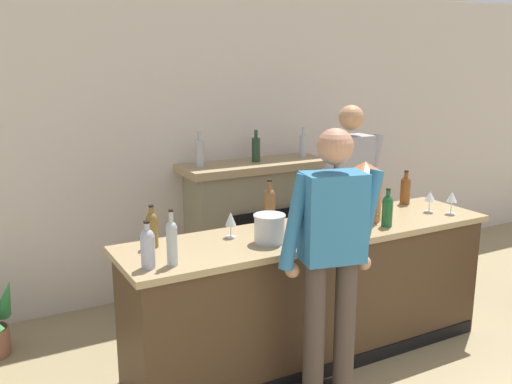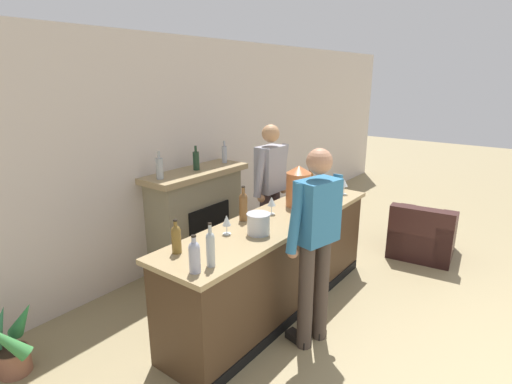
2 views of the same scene
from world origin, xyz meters
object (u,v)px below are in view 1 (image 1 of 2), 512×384
object	(u,v)px
wine_bottle_burgundy_dark	(148,247)
wine_glass_front_right	(315,207)
person_bartender	(349,197)
wine_glass_mid_counter	(231,220)
fireplace_stone	(254,223)
ice_bucket_steel	(269,228)
wine_bottle_riesling_slim	(405,189)
wine_bottle_port_short	(387,209)
person_customer	(331,260)
wine_glass_by_dispenser	(452,198)
copper_dispenser	(364,190)
wine_bottle_rose_blush	(152,228)
wine_glass_back_row	(430,197)
wine_bottle_merlot_tall	(172,241)
wine_bottle_chardonnay_pale	(269,206)

from	to	relation	value
wine_bottle_burgundy_dark	wine_glass_front_right	xyz separation A→B (m)	(1.33, 0.28, 0.00)
person_bartender	wine_glass_mid_counter	size ratio (longest dim) A/B	9.97
fireplace_stone	ice_bucket_steel	xyz separation A→B (m)	(-0.68, -1.47, 0.44)
wine_bottle_riesling_slim	wine_bottle_port_short	size ratio (longest dim) A/B	1.01
ice_bucket_steel	wine_bottle_burgundy_dark	xyz separation A→B (m)	(-0.84, -0.07, 0.03)
person_bartender	wine_bottle_riesling_slim	bearing A→B (deg)	-52.89
ice_bucket_steel	fireplace_stone	bearing A→B (deg)	65.23
person_customer	person_bartender	distance (m)	1.60
wine_bottle_burgundy_dark	wine_bottle_port_short	xyz separation A→B (m)	(1.76, -0.02, -0.00)
person_customer	wine_glass_by_dispenser	distance (m)	1.50
wine_bottle_burgundy_dark	wine_bottle_riesling_slim	world-z (taller)	same
wine_glass_mid_counter	wine_glass_front_right	bearing A→B (deg)	-0.81
copper_dispenser	wine_bottle_port_short	size ratio (longest dim) A/B	1.58
wine_glass_by_dispenser	wine_bottle_port_short	bearing A→B (deg)	-178.53
wine_bottle_port_short	wine_glass_front_right	xyz separation A→B (m)	(-0.42, 0.29, 0.00)
ice_bucket_steel	wine_glass_by_dispenser	world-z (taller)	ice_bucket_steel
fireplace_stone	wine_bottle_riesling_slim	size ratio (longest dim) A/B	5.43
copper_dispenser	wine_glass_front_right	size ratio (longest dim) A/B	2.43
wine_bottle_rose_blush	wine_glass_front_right	xyz separation A→B (m)	(1.19, -0.07, 0.00)
person_customer	wine_bottle_port_short	world-z (taller)	person_customer
person_bartender	wine_glass_back_row	size ratio (longest dim) A/B	10.56
wine_bottle_merlot_tall	wine_glass_by_dispenser	xyz separation A→B (m)	(2.28, 0.02, -0.02)
copper_dispenser	wine_bottle_merlot_tall	bearing A→B (deg)	-171.70
person_bartender	wine_glass_by_dispenser	world-z (taller)	person_bartender
person_bartender	wine_bottle_riesling_slim	size ratio (longest dim) A/B	6.30
ice_bucket_steel	wine_bottle_burgundy_dark	world-z (taller)	wine_bottle_burgundy_dark
wine_bottle_rose_blush	wine_bottle_merlot_tall	size ratio (longest dim) A/B	0.83
wine_bottle_chardonnay_pale	wine_bottle_port_short	xyz separation A→B (m)	(0.73, -0.40, -0.03)
wine_bottle_burgundy_dark	wine_glass_front_right	size ratio (longest dim) A/B	1.56
ice_bucket_steel	wine_bottle_burgundy_dark	size ratio (longest dim) A/B	0.75
fireplace_stone	wine_bottle_chardonnay_pale	xyz separation A→B (m)	(-0.50, -1.15, 0.50)
wine_bottle_burgundy_dark	person_bartender	bearing A→B (deg)	21.05
ice_bucket_steel	wine_bottle_port_short	xyz separation A→B (m)	(0.92, -0.09, 0.03)
fireplace_stone	wine_glass_mid_counter	xyz separation A→B (m)	(-0.85, -1.26, 0.47)
wine_bottle_chardonnay_pale	wine_glass_mid_counter	world-z (taller)	wine_bottle_chardonnay_pale
wine_bottle_chardonnay_pale	wine_glass_back_row	bearing A→B (deg)	-11.68
person_customer	wine_glass_front_right	size ratio (longest dim) A/B	9.78
copper_dispenser	wine_bottle_burgundy_dark	size ratio (longest dim) A/B	1.56
fireplace_stone	ice_bucket_steel	bearing A→B (deg)	-114.77
copper_dispenser	wine_bottle_rose_blush	distance (m)	1.59
wine_bottle_rose_blush	wine_glass_mid_counter	world-z (taller)	wine_bottle_rose_blush
copper_dispenser	ice_bucket_steel	distance (m)	0.91
wine_bottle_merlot_tall	wine_glass_by_dispenser	size ratio (longest dim) A/B	1.91
fireplace_stone	person_bartender	size ratio (longest dim) A/B	0.86
wine_bottle_riesling_slim	ice_bucket_steel	bearing A→B (deg)	-167.20
ice_bucket_steel	wine_glass_back_row	world-z (taller)	ice_bucket_steel
wine_bottle_burgundy_dark	wine_bottle_rose_blush	xyz separation A→B (m)	(0.14, 0.34, -0.00)
person_customer	wine_glass_front_right	world-z (taller)	person_customer
wine_bottle_port_short	wine_glass_back_row	size ratio (longest dim) A/B	1.66
wine_glass_back_row	wine_glass_front_right	distance (m)	0.99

